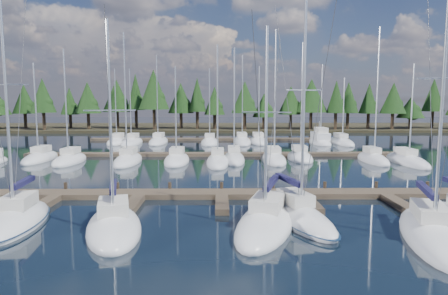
{
  "coord_description": "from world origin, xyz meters",
  "views": [
    {
      "loc": [
        -0.18,
        -11.2,
        7.18
      ],
      "look_at": [
        0.22,
        22.0,
        3.22
      ],
      "focal_mm": 32.0,
      "sensor_mm": 36.0,
      "label": 1
    }
  ],
  "objects_px": {
    "front_sailboat_1": "(17,220)",
    "front_sailboat_3": "(266,222)",
    "front_sailboat_2": "(114,227)",
    "motor_yacht_right": "(320,141)",
    "front_sailboat_4": "(298,216)",
    "front_sailboat_5": "(431,233)",
    "main_dock": "(222,196)"
  },
  "relations": [
    {
      "from": "front_sailboat_5",
      "to": "front_sailboat_2",
      "type": "bearing_deg",
      "value": 175.45
    },
    {
      "from": "front_sailboat_3",
      "to": "front_sailboat_2",
      "type": "bearing_deg",
      "value": -175.03
    },
    {
      "from": "front_sailboat_2",
      "to": "motor_yacht_right",
      "type": "xyz_separation_m",
      "value": [
        22.54,
        44.34,
        0.21
      ]
    },
    {
      "from": "main_dock",
      "to": "front_sailboat_3",
      "type": "relative_size",
      "value": 3.71
    },
    {
      "from": "front_sailboat_3",
      "to": "front_sailboat_5",
      "type": "relative_size",
      "value": 0.79
    },
    {
      "from": "front_sailboat_1",
      "to": "motor_yacht_right",
      "type": "bearing_deg",
      "value": 56.58
    },
    {
      "from": "front_sailboat_1",
      "to": "front_sailboat_5",
      "type": "xyz_separation_m",
      "value": [
        22.7,
        -2.58,
        -0.0
      ]
    },
    {
      "from": "main_dock",
      "to": "motor_yacht_right",
      "type": "xyz_separation_m",
      "value": [
        16.58,
        37.02,
        0.29
      ]
    },
    {
      "from": "front_sailboat_3",
      "to": "front_sailboat_4",
      "type": "bearing_deg",
      "value": 27.97
    },
    {
      "from": "front_sailboat_5",
      "to": "motor_yacht_right",
      "type": "relative_size",
      "value": 1.68
    },
    {
      "from": "front_sailboat_1",
      "to": "front_sailboat_3",
      "type": "xyz_separation_m",
      "value": [
        14.36,
        -0.51,
        -0.03
      ]
    },
    {
      "from": "front_sailboat_1",
      "to": "front_sailboat_3",
      "type": "bearing_deg",
      "value": -2.02
    },
    {
      "from": "front_sailboat_1",
      "to": "motor_yacht_right",
      "type": "distance_m",
      "value": 51.64
    },
    {
      "from": "front_sailboat_5",
      "to": "main_dock",
      "type": "bearing_deg",
      "value": 141.37
    },
    {
      "from": "main_dock",
      "to": "front_sailboat_1",
      "type": "xyz_separation_m",
      "value": [
        -11.86,
        -6.08,
        0.09
      ]
    },
    {
      "from": "main_dock",
      "to": "motor_yacht_right",
      "type": "bearing_deg",
      "value": 65.88
    },
    {
      "from": "main_dock",
      "to": "motor_yacht_right",
      "type": "distance_m",
      "value": 40.57
    },
    {
      "from": "front_sailboat_2",
      "to": "motor_yacht_right",
      "type": "distance_m",
      "value": 49.74
    },
    {
      "from": "front_sailboat_2",
      "to": "front_sailboat_3",
      "type": "height_order",
      "value": "front_sailboat_2"
    },
    {
      "from": "front_sailboat_4",
      "to": "front_sailboat_5",
      "type": "relative_size",
      "value": 0.94
    },
    {
      "from": "main_dock",
      "to": "front_sailboat_5",
      "type": "distance_m",
      "value": 13.87
    },
    {
      "from": "front_sailboat_3",
      "to": "front_sailboat_5",
      "type": "distance_m",
      "value": 8.59
    },
    {
      "from": "main_dock",
      "to": "front_sailboat_1",
      "type": "distance_m",
      "value": 13.33
    },
    {
      "from": "front_sailboat_1",
      "to": "front_sailboat_5",
      "type": "relative_size",
      "value": 0.98
    },
    {
      "from": "main_dock",
      "to": "front_sailboat_1",
      "type": "bearing_deg",
      "value": -152.87
    },
    {
      "from": "main_dock",
      "to": "front_sailboat_4",
      "type": "distance_m",
      "value": 7.12
    },
    {
      "from": "front_sailboat_2",
      "to": "front_sailboat_4",
      "type": "bearing_deg",
      "value": 9.74
    },
    {
      "from": "main_dock",
      "to": "front_sailboat_2",
      "type": "distance_m",
      "value": 9.44
    },
    {
      "from": "front_sailboat_1",
      "to": "front_sailboat_5",
      "type": "distance_m",
      "value": 22.84
    },
    {
      "from": "front_sailboat_2",
      "to": "front_sailboat_5",
      "type": "relative_size",
      "value": 0.81
    },
    {
      "from": "front_sailboat_5",
      "to": "motor_yacht_right",
      "type": "bearing_deg",
      "value": 82.83
    },
    {
      "from": "front_sailboat_5",
      "to": "front_sailboat_4",
      "type": "bearing_deg",
      "value": 153.75
    }
  ]
}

